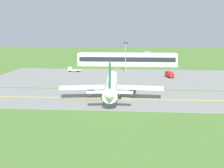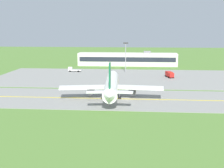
{
  "view_description": "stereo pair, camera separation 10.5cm",
  "coord_description": "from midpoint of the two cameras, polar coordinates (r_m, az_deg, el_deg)",
  "views": [
    {
      "loc": [
        3.22,
        -93.48,
        21.99
      ],
      "look_at": [
        -5.04,
        3.89,
        4.0
      ],
      "focal_mm": 49.74,
      "sensor_mm": 36.0,
      "label": 1
    },
    {
      "loc": [
        3.32,
        -93.47,
        21.99
      ],
      "look_at": [
        -5.04,
        3.89,
        4.0
      ],
      "focal_mm": 49.74,
      "sensor_mm": 36.0,
      "label": 2
    }
  ],
  "objects": [
    {
      "name": "taxiway_centreline",
      "position": [
        96.06,
        2.77,
        -2.75
      ],
      "size": [
        220.0,
        0.6,
        0.01
      ],
      "primitive_type": "cube",
      "color": "yellow",
      "rests_on": "taxiway_strip"
    },
    {
      "name": "terminal_building",
      "position": [
        179.58,
        2.82,
        4.56
      ],
      "size": [
        56.57,
        8.93,
        8.45
      ],
      "color": "beige",
      "rests_on": "ground"
    },
    {
      "name": "ground_plane",
      "position": [
        96.08,
        2.77,
        -2.81
      ],
      "size": [
        500.0,
        500.0,
        0.0
      ],
      "primitive_type": "plane",
      "color": "#517A33"
    },
    {
      "name": "apron_light_mast",
      "position": [
        151.3,
        2.48,
        5.62
      ],
      "size": [
        2.4,
        0.5,
        14.7
      ],
      "color": "gray",
      "rests_on": "ground"
    },
    {
      "name": "apron_pad",
      "position": [
        137.41,
        7.6,
        1.15
      ],
      "size": [
        140.0,
        52.0,
        0.1
      ],
      "primitive_type": "cube",
      "color": "gray",
      "rests_on": "ground"
    },
    {
      "name": "taxiway_strip",
      "position": [
        96.07,
        2.77,
        -2.78
      ],
      "size": [
        240.0,
        28.0,
        0.1
      ],
      "primitive_type": "cube",
      "color": "gray",
      "rests_on": "ground"
    },
    {
      "name": "service_truck_baggage",
      "position": [
        138.83,
        10.5,
        1.78
      ],
      "size": [
        3.51,
        6.32,
        2.6
      ],
      "color": "red",
      "rests_on": "ground"
    },
    {
      "name": "airplane_lead",
      "position": [
        96.9,
        -0.14,
        -0.19
      ],
      "size": [
        32.47,
        39.64,
        12.7
      ],
      "color": "white",
      "rests_on": "ground"
    },
    {
      "name": "service_truck_fuel",
      "position": [
        155.52,
        -7.27,
        2.66
      ],
      "size": [
        6.42,
        2.41,
        2.59
      ],
      "color": "silver",
      "rests_on": "ground"
    }
  ]
}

